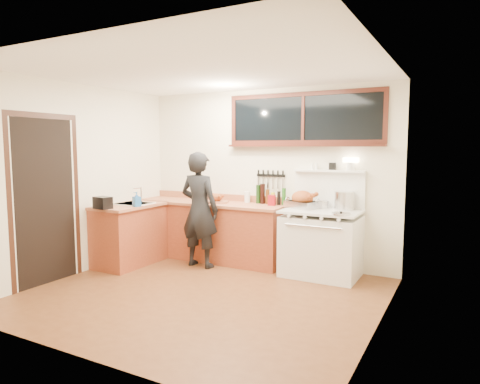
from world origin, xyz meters
The scene contains 20 objects.
ground_plane centered at (0.00, 0.00, -0.01)m, with size 4.00×3.50×0.02m, color #582F17.
room_shell centered at (0.00, 0.00, 1.65)m, with size 4.10×3.60×2.65m.
counter_back centered at (-0.80, 1.45, 0.45)m, with size 2.44×0.64×1.00m.
counter_left centered at (-1.70, 0.62, 0.45)m, with size 0.64×1.09×0.90m.
sink_unit centered at (-1.68, 0.70, 0.85)m, with size 0.50×0.45×0.37m.
vintage_stove centered at (1.00, 1.41, 0.47)m, with size 1.02×0.74×1.60m.
back_window centered at (0.60, 1.72, 2.06)m, with size 2.32×0.13×0.77m.
left_doorway centered at (-1.99, -0.55, 1.09)m, with size 0.02×1.04×2.17m.
knife_strip centered at (0.10, 1.73, 1.31)m, with size 0.46×0.03×0.28m.
man centered at (-0.70, 1.01, 0.84)m, with size 0.63×0.42×1.68m.
soap_bottle centered at (-1.43, 0.50, 1.01)m, with size 0.12×0.13×0.21m.
toaster centered at (-1.70, 0.12, 0.98)m, with size 0.26×0.20×0.17m.
cutting_board centered at (-0.68, 1.43, 0.95)m, with size 0.47×0.42×0.14m.
roast_turkey centered at (0.70, 1.47, 1.00)m, with size 0.50×0.44×0.24m.
stockpot centered at (1.26, 1.58, 1.02)m, with size 0.29×0.29×0.25m.
saucepan centered at (0.97, 1.59, 0.95)m, with size 0.16×0.27×0.11m.
pot_lid centered at (1.33, 1.15, 0.91)m, with size 0.32×0.32×0.04m.
coffee_tin centered at (0.22, 1.51, 0.98)m, with size 0.12×0.10×0.15m.
pitcher centered at (-0.25, 1.65, 0.98)m, with size 0.10×0.10×0.17m.
bottle_cluster centered at (0.11, 1.63, 1.03)m, with size 0.48×0.07×0.30m.
Camera 1 is at (2.71, -4.12, 1.74)m, focal length 32.00 mm.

